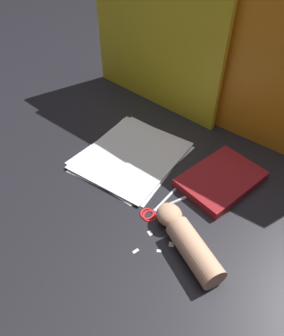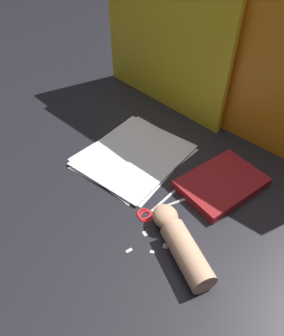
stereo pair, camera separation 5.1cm
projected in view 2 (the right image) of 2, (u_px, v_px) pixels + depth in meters
The scene contains 11 objects.
ground_plane at pixel (148, 182), 1.05m from camera, with size 6.00×6.00×0.00m, color black.
backdrop_panel_left at pixel (163, 42), 1.22m from camera, with size 0.60×0.11×0.51m.
backdrop_panel_center at pixel (224, 54), 1.09m from camera, with size 0.84×0.10×0.56m.
paper_stack at pixel (134, 155), 1.14m from camera, with size 0.33×0.38×0.01m.
book_closed at pixel (222, 183), 1.02m from camera, with size 0.24×0.30×0.03m.
scissors at pixel (154, 209), 0.96m from camera, with size 0.10×0.17×0.01m.
hand_forearm at pixel (181, 244), 0.84m from camera, with size 0.26×0.19×0.07m.
paper_scrap_near at pixel (145, 233), 0.91m from camera, with size 0.02×0.02×0.00m.
paper_scrap_mid at pixel (165, 246), 0.88m from camera, with size 0.02×0.02×0.00m.
paper_scrap_far at pixel (129, 250), 0.87m from camera, with size 0.01×0.02×0.00m.
paper_scrap_side at pixel (152, 252), 0.87m from camera, with size 0.02×0.01×0.00m.
Camera 2 is at (0.43, -0.58, 0.76)m, focal length 35.00 mm.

